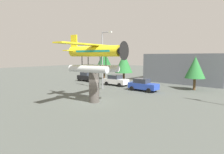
{
  "coord_description": "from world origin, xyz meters",
  "views": [
    {
      "loc": [
        14.16,
        -14.12,
        4.96
      ],
      "look_at": [
        0.0,
        3.0,
        2.46
      ],
      "focal_mm": 30.31,
      "sensor_mm": 36.0,
      "label": 1
    }
  ],
  "objects_px": {
    "car_near_black": "(87,77)",
    "display_pedestal": "(94,87)",
    "tree_center_back": "(195,67)",
    "car_mid_white": "(116,80)",
    "tree_east": "(124,63)",
    "tree_west": "(104,59)",
    "floatplane_monument": "(95,56)",
    "streetlight_primary": "(103,57)",
    "car_far_blue": "(143,85)",
    "storefront_building": "(186,68)"
  },
  "relations": [
    {
      "from": "floatplane_monument",
      "to": "car_mid_white",
      "type": "relative_size",
      "value": 2.49
    },
    {
      "from": "display_pedestal",
      "to": "car_mid_white",
      "type": "distance_m",
      "value": 11.82
    },
    {
      "from": "floatplane_monument",
      "to": "car_far_blue",
      "type": "xyz_separation_m",
      "value": [
        0.53,
        9.08,
        -4.07
      ]
    },
    {
      "from": "car_near_black",
      "to": "car_far_blue",
      "type": "height_order",
      "value": "same"
    },
    {
      "from": "streetlight_primary",
      "to": "tree_center_back",
      "type": "bearing_deg",
      "value": 36.54
    },
    {
      "from": "display_pedestal",
      "to": "car_far_blue",
      "type": "bearing_deg",
      "value": 85.86
    },
    {
      "from": "tree_west",
      "to": "streetlight_primary",
      "type": "bearing_deg",
      "value": -48.59
    },
    {
      "from": "tree_west",
      "to": "car_far_blue",
      "type": "bearing_deg",
      "value": -26.27
    },
    {
      "from": "car_near_black",
      "to": "tree_west",
      "type": "height_order",
      "value": "tree_west"
    },
    {
      "from": "car_mid_white",
      "to": "streetlight_primary",
      "type": "distance_m",
      "value": 5.69
    },
    {
      "from": "car_far_blue",
      "to": "tree_east",
      "type": "xyz_separation_m",
      "value": [
        -5.71,
        3.23,
        2.85
      ]
    },
    {
      "from": "car_mid_white",
      "to": "streetlight_primary",
      "type": "bearing_deg",
      "value": -78.34
    },
    {
      "from": "floatplane_monument",
      "to": "car_far_blue",
      "type": "relative_size",
      "value": 2.49
    },
    {
      "from": "car_near_black",
      "to": "tree_west",
      "type": "distance_m",
      "value": 5.62
    },
    {
      "from": "display_pedestal",
      "to": "tree_center_back",
      "type": "bearing_deg",
      "value": 67.03
    },
    {
      "from": "streetlight_primary",
      "to": "display_pedestal",
      "type": "bearing_deg",
      "value": -55.07
    },
    {
      "from": "car_near_black",
      "to": "tree_west",
      "type": "bearing_deg",
      "value": 83.69
    },
    {
      "from": "floatplane_monument",
      "to": "storefront_building",
      "type": "distance_m",
      "value": 22.21
    },
    {
      "from": "streetlight_primary",
      "to": "tree_east",
      "type": "relative_size",
      "value": 1.55
    },
    {
      "from": "car_far_blue",
      "to": "tree_west",
      "type": "xyz_separation_m",
      "value": [
        -13.25,
        6.54,
        3.34
      ]
    },
    {
      "from": "car_near_black",
      "to": "tree_center_back",
      "type": "distance_m",
      "value": 19.61
    },
    {
      "from": "display_pedestal",
      "to": "streetlight_primary",
      "type": "relative_size",
      "value": 0.39
    },
    {
      "from": "car_near_black",
      "to": "storefront_building",
      "type": "height_order",
      "value": "storefront_building"
    },
    {
      "from": "car_near_black",
      "to": "display_pedestal",
      "type": "bearing_deg",
      "value": -40.39
    },
    {
      "from": "car_far_blue",
      "to": "tree_west",
      "type": "distance_m",
      "value": 15.15
    },
    {
      "from": "streetlight_primary",
      "to": "storefront_building",
      "type": "bearing_deg",
      "value": 66.22
    },
    {
      "from": "floatplane_monument",
      "to": "streetlight_primary",
      "type": "xyz_separation_m",
      "value": [
        -4.67,
        6.49,
        -0.1
      ]
    },
    {
      "from": "display_pedestal",
      "to": "tree_east",
      "type": "distance_m",
      "value": 13.48
    },
    {
      "from": "car_near_black",
      "to": "car_far_blue",
      "type": "distance_m",
      "value": 13.9
    },
    {
      "from": "car_far_blue",
      "to": "streetlight_primary",
      "type": "relative_size",
      "value": 0.5
    },
    {
      "from": "tree_center_back",
      "to": "display_pedestal",
      "type": "bearing_deg",
      "value": -112.97
    },
    {
      "from": "car_mid_white",
      "to": "tree_west",
      "type": "relative_size",
      "value": 0.68
    },
    {
      "from": "display_pedestal",
      "to": "streetlight_primary",
      "type": "bearing_deg",
      "value": 124.93
    },
    {
      "from": "storefront_building",
      "to": "tree_center_back",
      "type": "bearing_deg",
      "value": -63.39
    },
    {
      "from": "storefront_building",
      "to": "tree_west",
      "type": "bearing_deg",
      "value": -156.82
    },
    {
      "from": "streetlight_primary",
      "to": "floatplane_monument",
      "type": "bearing_deg",
      "value": -54.24
    },
    {
      "from": "floatplane_monument",
      "to": "storefront_building",
      "type": "relative_size",
      "value": 0.75
    },
    {
      "from": "tree_west",
      "to": "tree_east",
      "type": "bearing_deg",
      "value": -23.7
    },
    {
      "from": "display_pedestal",
      "to": "car_mid_white",
      "type": "height_order",
      "value": "display_pedestal"
    },
    {
      "from": "display_pedestal",
      "to": "tree_east",
      "type": "height_order",
      "value": "tree_east"
    },
    {
      "from": "floatplane_monument",
      "to": "car_near_black",
      "type": "bearing_deg",
      "value": 133.43
    },
    {
      "from": "car_near_black",
      "to": "streetlight_primary",
      "type": "distance_m",
      "value": 10.5
    },
    {
      "from": "floatplane_monument",
      "to": "car_near_black",
      "type": "height_order",
      "value": "floatplane_monument"
    },
    {
      "from": "tree_west",
      "to": "tree_east",
      "type": "xyz_separation_m",
      "value": [
        7.54,
        -3.31,
        -0.5
      ]
    },
    {
      "from": "car_mid_white",
      "to": "tree_east",
      "type": "height_order",
      "value": "tree_east"
    },
    {
      "from": "display_pedestal",
      "to": "streetlight_primary",
      "type": "height_order",
      "value": "streetlight_primary"
    },
    {
      "from": "tree_west",
      "to": "car_mid_white",
      "type": "bearing_deg",
      "value": -35.39
    },
    {
      "from": "display_pedestal",
      "to": "car_near_black",
      "type": "distance_m",
      "value": 17.2
    },
    {
      "from": "display_pedestal",
      "to": "storefront_building",
      "type": "xyz_separation_m",
      "value": [
        2.29,
        22.0,
        1.02
      ]
    },
    {
      "from": "floatplane_monument",
      "to": "car_mid_white",
      "type": "bearing_deg",
      "value": 111.17
    }
  ]
}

